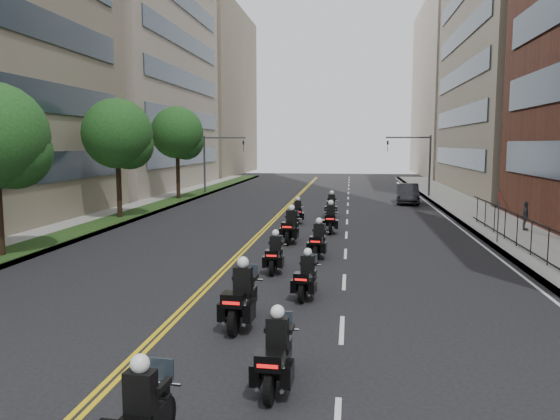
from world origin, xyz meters
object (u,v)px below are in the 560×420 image
Objects in this scene: motorcycle_9 at (331,207)px; pedestrian_c at (525,216)px; motorcycle_5 at (318,242)px; parked_sedan at (407,194)px; motorcycle_3 at (307,278)px; motorcycle_4 at (275,255)px; motorcycle_7 at (331,220)px; motorcycle_6 at (291,228)px; motorcycle_2 at (242,299)px; motorcycle_1 at (276,356)px; motorcycle_8 at (298,213)px.

motorcycle_9 is 11.91m from pedestrian_c.
parked_sedan is (5.95, 22.15, 0.13)m from motorcycle_5.
motorcycle_3 is 28.95m from parked_sedan.
motorcycle_4 is 0.90× the size of motorcycle_7.
parked_sedan is (7.50, 18.82, 0.07)m from motorcycle_6.
motorcycle_6 is at bearing 93.71° from motorcycle_2.
motorcycle_3 is 0.44× the size of parked_sedan.
pedestrian_c is at bearing 24.97° from motorcycle_6.
motorcycle_9 reaches higher than motorcycle_4.
parked_sedan is at bearing 74.26° from motorcycle_4.
motorcycle_7 is at bearing -106.64° from parked_sedan.
motorcycle_4 is 16.04m from motorcycle_9.
motorcycle_2 reaches higher than pedestrian_c.
motorcycle_1 is 0.95× the size of motorcycle_9.
motorcycle_6 is at bearing -108.31° from parked_sedan.
parked_sedan is 3.08× the size of pedestrian_c.
motorcycle_2 is at bearing 156.29° from pedestrian_c.
parked_sedan is (6.05, 34.86, 0.14)m from motorcycle_1.
motorcycle_3 is at bearing -89.00° from motorcycle_9.
motorcycle_3 is at bearing 154.62° from pedestrian_c.
motorcycle_2 is 3.31m from motorcycle_3.
motorcycle_7 is (1.79, 15.73, -0.03)m from motorcycle_2.
motorcycle_8 is (-0.31, 6.64, -0.10)m from motorcycle_6.
motorcycle_6 is 0.52× the size of parked_sedan.
motorcycle_3 is 9.63m from motorcycle_6.
pedestrian_c reaches higher than motorcycle_4.
motorcycle_5 is (1.48, 2.86, 0.03)m from motorcycle_4.
motorcycle_8 is at bearing 105.22° from motorcycle_5.
motorcycle_5 is at bearing -84.91° from motorcycle_8.
pedestrian_c is at bearing 57.66° from motorcycle_2.
motorcycle_1 is at bearing -89.10° from motorcycle_9.
parked_sedan is at bearing 58.47° from motorcycle_9.
motorcycle_2 is 1.15× the size of motorcycle_4.
motorcycle_3 is at bearing -91.70° from motorcycle_7.
motorcycle_8 is at bearing 96.89° from motorcycle_1.
motorcycle_7 reaches higher than parked_sedan.
motorcycle_7 reaches higher than pedestrian_c.
pedestrian_c is (10.89, 20.58, 0.28)m from motorcycle_1.
pedestrian_c is (10.52, 1.27, 0.23)m from motorcycle_7.
motorcycle_7 is 1.11× the size of motorcycle_8.
motorcycle_6 is 3.74m from motorcycle_7.
motorcycle_5 is (0.01, 6.17, 0.05)m from motorcycle_3.
pedestrian_c is (12.28, 10.74, 0.30)m from motorcycle_4.
motorcycle_5 reaches higher than motorcycle_8.
motorcycle_4 is (-1.47, 3.31, 0.02)m from motorcycle_3.
motorcycle_5 is at bearing -89.10° from motorcycle_9.
motorcycle_4 is 0.45× the size of parked_sedan.
pedestrian_c is at bearing 59.82° from motorcycle_3.
motorcycle_8 is (-1.85, 9.98, -0.03)m from motorcycle_5.
motorcycle_8 is 0.45× the size of parked_sedan.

